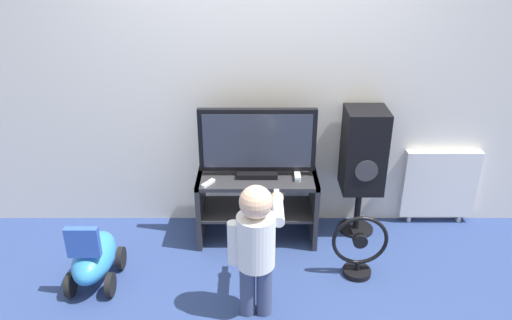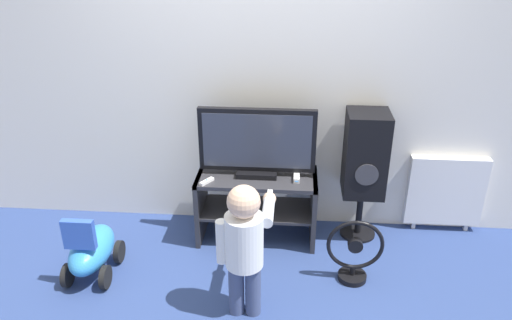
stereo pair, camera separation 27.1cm
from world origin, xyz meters
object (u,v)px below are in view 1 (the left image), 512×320
ride_on_toy (93,258)px  radiator (438,184)px  floor_fan (358,249)px  remote_primary (207,183)px  child (255,241)px  game_console (296,175)px  television (256,143)px  speaker_tower (362,153)px

ride_on_toy → radiator: size_ratio=0.84×
floor_fan → ride_on_toy: (-1.87, -0.08, -0.02)m
remote_primary → child: (0.36, -0.73, -0.01)m
remote_primary → radiator: radiator is taller
game_console → radiator: (1.21, 0.25, -0.22)m
television → floor_fan: (0.73, -0.51, -0.60)m
speaker_tower → floor_fan: 0.76m
floor_fan → ride_on_toy: ride_on_toy is taller
remote_primary → ride_on_toy: size_ratio=0.23×
remote_primary → speaker_tower: size_ratio=0.12×
child → radiator: 1.89m
child → speaker_tower: bearing=49.3°
television → game_console: (0.31, -0.04, -0.25)m
game_console → speaker_tower: speaker_tower is taller
remote_primary → radiator: bearing=11.3°
child → speaker_tower: speaker_tower is taller
remote_primary → radiator: (1.88, 0.38, -0.21)m
television → speaker_tower: size_ratio=0.83×
child → ride_on_toy: bearing=165.2°
floor_fan → television: bearing=144.8°
remote_primary → ride_on_toy: remote_primary is taller
remote_primary → child: size_ratio=0.13×
game_console → child: size_ratio=0.20×
remote_primary → game_console: bearing=10.7°
speaker_tower → floor_fan: speaker_tower is taller
remote_primary → speaker_tower: (1.19, 0.24, 0.14)m
game_console → ride_on_toy: 1.60m
television → floor_fan: 1.07m
child → radiator: (1.53, 1.10, -0.20)m
television → remote_primary: size_ratio=6.99×
child → floor_fan: size_ratio=1.91×
ride_on_toy → radiator: 2.78m
speaker_tower → radiator: size_ratio=1.62×
television → speaker_tower: 0.84m
remote_primary → child: 0.81m
television → floor_fan: size_ratio=1.80×
floor_fan → ride_on_toy: bearing=-177.5°
speaker_tower → floor_fan: (-0.10, -0.58, -0.48)m
speaker_tower → ride_on_toy: 2.14m
television → radiator: 1.60m
child → floor_fan: (0.73, 0.38, -0.33)m
game_console → child: (-0.31, -0.86, -0.02)m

